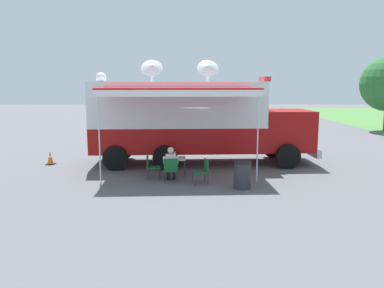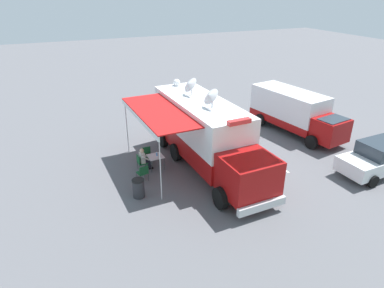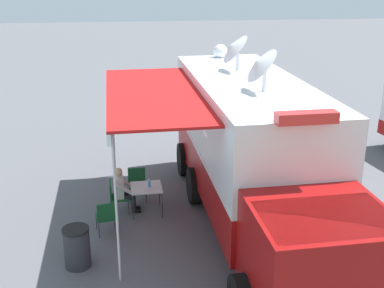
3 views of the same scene
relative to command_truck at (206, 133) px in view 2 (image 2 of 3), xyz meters
The scene contains 13 objects.
ground_plane 2.09m from the command_truck, 90.33° to the right, with size 100.00×100.00×0.00m, color #5B5B60.
lot_stripe 4.10m from the command_truck, behind, with size 0.12×4.80×0.01m, color silver.
command_truck is the anchor object (origin of this frame).
folding_table 2.99m from the command_truck, 17.53° to the right, with size 0.83×0.83×0.73m.
water_bottle 2.85m from the command_truck, 17.72° to the right, with size 0.07×0.07×0.22m.
folding_chair_at_table 3.78m from the command_truck, 15.15° to the right, with size 0.50×0.50×0.87m.
folding_chair_beside_table 3.56m from the command_truck, 30.69° to the right, with size 0.50×0.50×0.87m.
folding_chair_spare_by_truck 3.85m from the command_truck, ahead, with size 0.56×0.56×0.87m.
seated_responder 3.56m from the command_truck, 16.13° to the right, with size 0.67×0.57×1.25m.
trash_bin 4.64m from the command_truck, 19.57° to the left, with size 0.57×0.57×0.91m.
traffic_cone 6.46m from the command_truck, 88.63° to the right, with size 0.36×0.36×0.58m.
support_truck 7.70m from the command_truck, 164.71° to the right, with size 3.15×7.04×2.70m.
car_behind_truck 8.98m from the command_truck, 151.68° to the left, with size 4.28×2.16×1.76m.
Camera 2 is at (7.11, 15.37, 8.97)m, focal length 31.59 mm.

